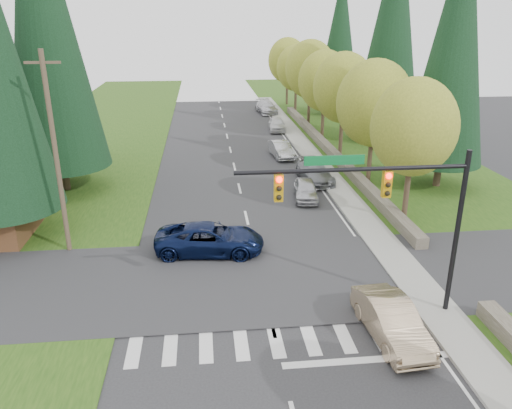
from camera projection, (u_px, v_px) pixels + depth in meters
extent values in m
plane|color=#28282B|center=(291.00, 404.00, 15.57)|extent=(120.00, 120.00, 0.00)
cube|color=#214612|center=(423.00, 186.00, 35.48)|extent=(14.00, 110.00, 0.06)
cube|color=#214612|center=(44.00, 200.00, 32.86)|extent=(14.00, 110.00, 0.06)
cube|color=#28282B|center=(261.00, 279.00, 23.02)|extent=(120.00, 8.00, 0.10)
cube|color=gray|center=(332.00, 180.00, 36.71)|extent=(1.80, 80.00, 0.13)
cube|color=gray|center=(320.00, 180.00, 36.63)|extent=(0.20, 80.00, 0.13)
cube|color=#4C4438|center=(328.00, 149.00, 44.22)|extent=(0.70, 40.00, 0.70)
cylinder|color=black|center=(456.00, 235.00, 19.28)|extent=(0.20, 0.20, 6.80)
cylinder|color=black|center=(353.00, 169.00, 17.87)|extent=(8.60, 0.16, 0.16)
cube|color=#0C662D|center=(334.00, 160.00, 17.72)|extent=(2.20, 0.04, 0.35)
cube|color=#BF8C0C|center=(387.00, 184.00, 18.21)|extent=(0.32, 0.24, 1.00)
sphere|color=#FF0C05|center=(389.00, 176.00, 17.95)|extent=(0.22, 0.22, 0.22)
cube|color=#BF8C0C|center=(279.00, 188.00, 17.81)|extent=(0.32, 0.24, 1.00)
sphere|color=#FF0C05|center=(279.00, 180.00, 17.55)|extent=(0.22, 0.22, 0.22)
cylinder|color=#473828|center=(56.00, 157.00, 24.02)|extent=(0.24, 0.24, 10.00)
cube|color=#473828|center=(42.00, 62.00, 22.47)|extent=(1.60, 0.10, 0.12)
cylinder|color=#38281C|center=(408.00, 183.00, 28.68)|extent=(0.32, 0.32, 4.76)
ellipsoid|color=olive|center=(414.00, 127.00, 27.54)|extent=(4.80, 4.80, 5.52)
cylinder|color=#38281C|center=(370.00, 151.00, 35.18)|extent=(0.32, 0.32, 4.93)
ellipsoid|color=olive|center=(374.00, 103.00, 34.00)|extent=(5.20, 5.20, 5.98)
cylinder|color=#38281C|center=(341.00, 129.00, 41.65)|extent=(0.32, 0.32, 5.04)
ellipsoid|color=olive|center=(344.00, 88.00, 40.44)|extent=(5.00, 5.00, 5.75)
cylinder|color=#38281C|center=(323.00, 115.00, 48.21)|extent=(0.32, 0.32, 4.82)
ellipsoid|color=olive|center=(325.00, 81.00, 47.06)|extent=(5.00, 5.00, 5.75)
cylinder|color=#38281C|center=(309.00, 102.00, 54.67)|extent=(0.32, 0.32, 5.15)
ellipsoid|color=olive|center=(310.00, 69.00, 53.44)|extent=(5.40, 5.40, 6.21)
cylinder|color=#38281C|center=(296.00, 95.00, 61.24)|extent=(0.32, 0.32, 4.70)
ellipsoid|color=olive|center=(296.00, 68.00, 60.12)|extent=(4.80, 4.80, 5.52)
cylinder|color=#38281C|center=(287.00, 86.00, 67.72)|extent=(0.32, 0.32, 4.98)
ellipsoid|color=olive|center=(288.00, 60.00, 66.52)|extent=(5.20, 5.20, 5.98)
cylinder|color=#38281C|center=(10.00, 221.00, 26.94)|extent=(0.50, 0.50, 2.00)
cylinder|color=#38281C|center=(65.00, 176.00, 34.48)|extent=(0.50, 0.50, 2.00)
cone|color=black|center=(43.00, 17.00, 30.85)|extent=(6.46, 6.46, 19.00)
cylinder|color=#38281C|center=(58.00, 155.00, 39.86)|extent=(0.50, 0.50, 2.00)
cone|color=black|center=(41.00, 32.00, 36.58)|extent=(5.78, 5.78, 17.00)
cylinder|color=#38281C|center=(438.00, 173.00, 35.23)|extent=(0.50, 0.50, 2.00)
cone|color=black|center=(455.00, 42.00, 32.13)|extent=(5.44, 5.44, 16.00)
cylinder|color=#38281C|center=(383.00, 130.00, 48.36)|extent=(0.50, 0.50, 2.00)
cone|color=black|center=(393.00, 23.00, 44.90)|extent=(6.12, 6.12, 18.00)
cylinder|color=#38281C|center=(336.00, 106.00, 61.28)|extent=(0.50, 0.50, 2.00)
cone|color=black|center=(340.00, 35.00, 58.35)|extent=(5.10, 5.10, 15.00)
imported|color=tan|center=(391.00, 321.00, 18.54)|extent=(1.91, 4.59, 1.48)
imported|color=#0B1437|center=(210.00, 239.00, 25.31)|extent=(5.71, 3.05, 1.53)
imported|color=#B9B9BE|center=(306.00, 190.00, 32.88)|extent=(1.97, 3.89, 1.27)
imported|color=slate|center=(315.00, 172.00, 36.36)|extent=(2.43, 4.90, 1.37)
imported|color=#B0B1B5|center=(281.00, 149.00, 42.74)|extent=(1.88, 4.24, 1.35)
imported|color=silver|center=(277.00, 124.00, 52.60)|extent=(1.94, 4.19, 1.39)
imported|color=silver|center=(266.00, 107.00, 62.28)|extent=(2.62, 5.30, 1.48)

